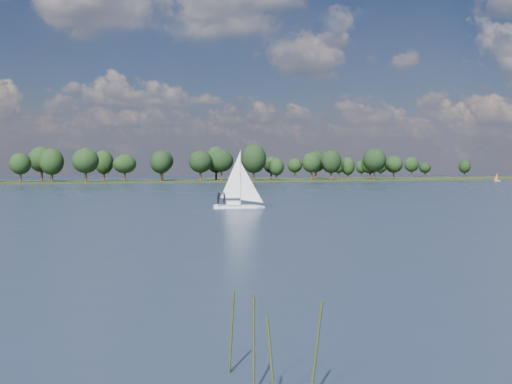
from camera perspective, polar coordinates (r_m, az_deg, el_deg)
ground at (r=125.62m, az=-5.96°, el=-0.08°), size 700.00×700.00×0.00m
far_shore at (r=235.34m, az=-13.39°, el=0.95°), size 660.00×40.00×1.50m
far_shore_back at (r=341.39m, az=12.93°, el=1.33°), size 220.00×30.00×1.40m
sailboat at (r=74.57m, az=-2.03°, el=0.08°), size 6.33×3.31×8.03m
dinghy_orange at (r=275.47m, az=22.98°, el=1.21°), size 2.70×1.95×4.03m
treeline at (r=228.98m, az=-19.03°, el=2.89°), size 562.52×73.54×18.41m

